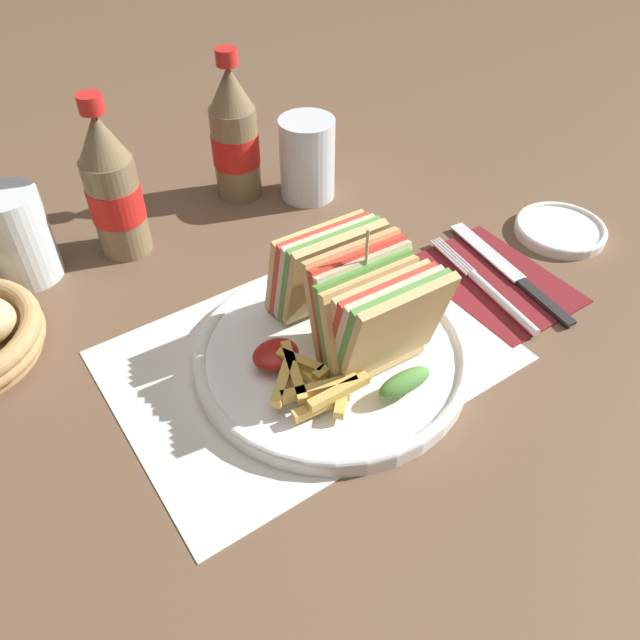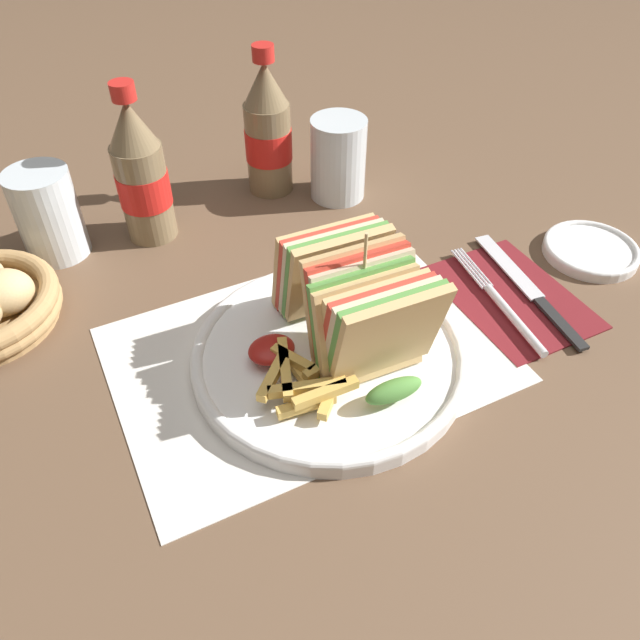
% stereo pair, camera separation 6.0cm
% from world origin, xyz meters
% --- Properties ---
extents(ground_plane, '(4.00, 4.00, 0.00)m').
position_xyz_m(ground_plane, '(0.00, 0.00, 0.00)').
color(ground_plane, brown).
extents(placemat, '(0.37, 0.27, 0.00)m').
position_xyz_m(placemat, '(-0.04, 0.03, 0.00)').
color(placemat, silver).
rests_on(placemat, ground_plane).
extents(plate_main, '(0.27, 0.27, 0.02)m').
position_xyz_m(plate_main, '(-0.03, 0.01, 0.01)').
color(plate_main, white).
rests_on(plate_main, ground_plane).
extents(club_sandwich, '(0.10, 0.18, 0.14)m').
position_xyz_m(club_sandwich, '(-0.00, 0.01, 0.07)').
color(club_sandwich, tan).
rests_on(club_sandwich, plate_main).
extents(fries_pile, '(0.10, 0.10, 0.02)m').
position_xyz_m(fries_pile, '(-0.07, -0.03, 0.03)').
color(fries_pile, gold).
rests_on(fries_pile, plate_main).
extents(ketchup_blob, '(0.05, 0.04, 0.02)m').
position_xyz_m(ketchup_blob, '(-0.08, 0.03, 0.03)').
color(ketchup_blob, maroon).
rests_on(ketchup_blob, plate_main).
extents(napkin, '(0.13, 0.17, 0.00)m').
position_xyz_m(napkin, '(0.20, 0.01, 0.00)').
color(napkin, maroon).
rests_on(napkin, ground_plane).
extents(fork, '(0.04, 0.18, 0.01)m').
position_xyz_m(fork, '(0.17, -0.01, 0.01)').
color(fork, silver).
rests_on(fork, napkin).
extents(knife, '(0.04, 0.20, 0.00)m').
position_xyz_m(knife, '(0.22, 0.00, 0.01)').
color(knife, black).
rests_on(knife, napkin).
extents(coke_bottle_near, '(0.06, 0.06, 0.19)m').
position_xyz_m(coke_bottle_near, '(-0.12, 0.30, 0.08)').
color(coke_bottle_near, '#7A6647').
rests_on(coke_bottle_near, ground_plane).
extents(coke_bottle_far, '(0.06, 0.06, 0.19)m').
position_xyz_m(coke_bottle_far, '(0.05, 0.34, 0.08)').
color(coke_bottle_far, '#7A6647').
rests_on(coke_bottle_far, ground_plane).
extents(glass_near, '(0.07, 0.07, 0.11)m').
position_xyz_m(glass_near, '(0.12, 0.28, 0.05)').
color(glass_near, silver).
rests_on(glass_near, ground_plane).
extents(glass_far, '(0.07, 0.07, 0.11)m').
position_xyz_m(glass_far, '(-0.23, 0.32, 0.05)').
color(glass_far, silver).
rests_on(glass_far, ground_plane).
extents(side_saucer, '(0.11, 0.11, 0.01)m').
position_xyz_m(side_saucer, '(0.33, 0.03, 0.01)').
color(side_saucer, white).
rests_on(side_saucer, ground_plane).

